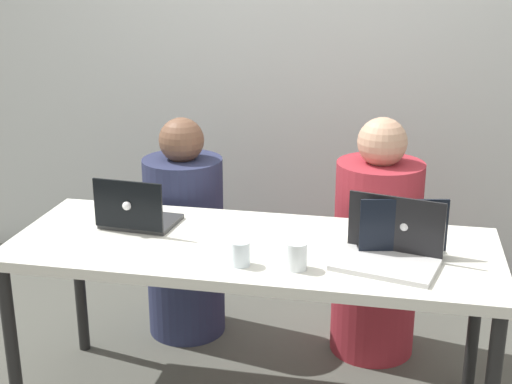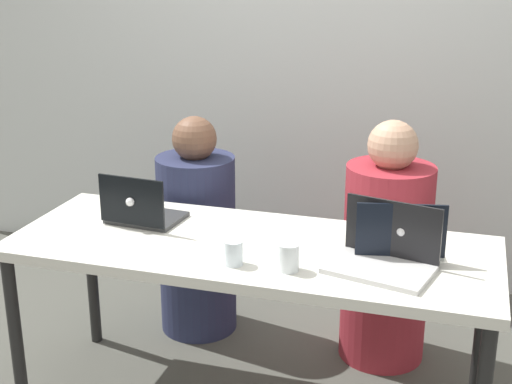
{
  "view_description": "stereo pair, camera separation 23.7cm",
  "coord_description": "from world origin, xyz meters",
  "px_view_note": "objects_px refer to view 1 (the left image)",
  "views": [
    {
      "loc": [
        0.51,
        -2.4,
        1.73
      ],
      "look_at": [
        0.0,
        0.07,
        0.9
      ],
      "focal_mm": 50.0,
      "sensor_mm": 36.0,
      "label": 1
    },
    {
      "loc": [
        0.74,
        -2.35,
        1.73
      ],
      "look_at": [
        0.0,
        0.07,
        0.9
      ],
      "focal_mm": 50.0,
      "sensor_mm": 36.0,
      "label": 2
    }
  ],
  "objects_px": {
    "laptop_back_left": "(137,216)",
    "water_glass_center": "(242,255)",
    "person_on_right": "(376,251)",
    "laptop_back_right": "(399,235)",
    "water_glass_right": "(297,258)",
    "person_on_left": "(185,240)",
    "laptop_front_right": "(389,250)"
  },
  "relations": [
    {
      "from": "person_on_right",
      "to": "laptop_back_left",
      "type": "relative_size",
      "value": 3.63
    },
    {
      "from": "laptop_back_right",
      "to": "laptop_back_left",
      "type": "bearing_deg",
      "value": -12.02
    },
    {
      "from": "person_on_right",
      "to": "laptop_front_right",
      "type": "distance_m",
      "value": 0.71
    },
    {
      "from": "person_on_left",
      "to": "water_glass_center",
      "type": "relative_size",
      "value": 12.05
    },
    {
      "from": "person_on_left",
      "to": "water_glass_right",
      "type": "bearing_deg",
      "value": 140.38
    },
    {
      "from": "person_on_right",
      "to": "laptop_front_right",
      "type": "relative_size",
      "value": 2.81
    },
    {
      "from": "person_on_right",
      "to": "water_glass_center",
      "type": "relative_size",
      "value": 12.51
    },
    {
      "from": "person_on_right",
      "to": "laptop_front_right",
      "type": "height_order",
      "value": "person_on_right"
    },
    {
      "from": "person_on_left",
      "to": "person_on_right",
      "type": "relative_size",
      "value": 0.96
    },
    {
      "from": "laptop_back_left",
      "to": "person_on_right",
      "type": "bearing_deg",
      "value": -147.33
    },
    {
      "from": "water_glass_right",
      "to": "water_glass_center",
      "type": "height_order",
      "value": "water_glass_right"
    },
    {
      "from": "laptop_front_right",
      "to": "laptop_back_left",
      "type": "bearing_deg",
      "value": -175.49
    },
    {
      "from": "person_on_left",
      "to": "water_glass_center",
      "type": "height_order",
      "value": "person_on_left"
    },
    {
      "from": "laptop_back_right",
      "to": "water_glass_right",
      "type": "bearing_deg",
      "value": 26.33
    },
    {
      "from": "person_on_left",
      "to": "laptop_back_left",
      "type": "distance_m",
      "value": 0.57
    },
    {
      "from": "laptop_back_left",
      "to": "water_glass_right",
      "type": "height_order",
      "value": "laptop_back_left"
    },
    {
      "from": "water_glass_center",
      "to": "water_glass_right",
      "type": "bearing_deg",
      "value": 2.31
    },
    {
      "from": "laptop_front_right",
      "to": "laptop_back_right",
      "type": "relative_size",
      "value": 1.11
    },
    {
      "from": "person_on_left",
      "to": "laptop_front_right",
      "type": "distance_m",
      "value": 1.18
    },
    {
      "from": "person_on_right",
      "to": "laptop_back_left",
      "type": "bearing_deg",
      "value": 36.27
    },
    {
      "from": "laptop_back_right",
      "to": "laptop_back_left",
      "type": "xyz_separation_m",
      "value": [
        -1.01,
        0.01,
        -0.0
      ]
    },
    {
      "from": "water_glass_right",
      "to": "person_on_left",
      "type": "bearing_deg",
      "value": 130.04
    },
    {
      "from": "water_glass_center",
      "to": "person_on_right",
      "type": "bearing_deg",
      "value": 60.16
    },
    {
      "from": "laptop_back_left",
      "to": "water_glass_right",
      "type": "xyz_separation_m",
      "value": [
        0.68,
        -0.27,
        -0.0
      ]
    },
    {
      "from": "person_on_right",
      "to": "person_on_left",
      "type": "bearing_deg",
      "value": 8.42
    },
    {
      "from": "laptop_back_right",
      "to": "water_glass_right",
      "type": "relative_size",
      "value": 3.61
    },
    {
      "from": "laptop_back_right",
      "to": "person_on_right",
      "type": "bearing_deg",
      "value": -91.52
    },
    {
      "from": "laptop_back_left",
      "to": "water_glass_right",
      "type": "relative_size",
      "value": 3.11
    },
    {
      "from": "laptop_back_left",
      "to": "water_glass_center",
      "type": "bearing_deg",
      "value": 155.0
    },
    {
      "from": "person_on_left",
      "to": "laptop_back_right",
      "type": "height_order",
      "value": "person_on_left"
    },
    {
      "from": "laptop_front_right",
      "to": "water_glass_right",
      "type": "height_order",
      "value": "laptop_front_right"
    },
    {
      "from": "person_on_right",
      "to": "water_glass_center",
      "type": "bearing_deg",
      "value": 68.58
    }
  ]
}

